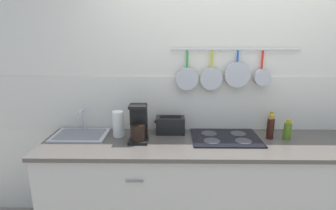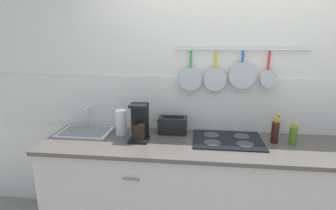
{
  "view_description": "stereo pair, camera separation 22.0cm",
  "coord_description": "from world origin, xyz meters",
  "px_view_note": "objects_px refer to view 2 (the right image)",
  "views": [
    {
      "loc": [
        -0.54,
        -2.13,
        1.81
      ],
      "look_at": [
        -0.57,
        0.0,
        1.26
      ],
      "focal_mm": 28.0,
      "sensor_mm": 36.0,
      "label": 1
    },
    {
      "loc": [
        -0.32,
        -2.12,
        1.81
      ],
      "look_at": [
        -0.57,
        0.0,
        1.26
      ],
      "focal_mm": 28.0,
      "sensor_mm": 36.0,
      "label": 2
    }
  ],
  "objects_px": {
    "coffee_maker": "(139,125)",
    "bottle_sesame_oil": "(277,126)",
    "paper_towel_roll": "(121,122)",
    "bottle_cooking_wine": "(293,135)",
    "toaster": "(173,125)",
    "bottle_vinegar": "(275,132)"
  },
  "relations": [
    {
      "from": "coffee_maker",
      "to": "bottle_sesame_oil",
      "type": "distance_m",
      "value": 1.27
    },
    {
      "from": "paper_towel_roll",
      "to": "bottle_cooking_wine",
      "type": "relative_size",
      "value": 1.27
    },
    {
      "from": "toaster",
      "to": "bottle_cooking_wine",
      "type": "height_order",
      "value": "bottle_cooking_wine"
    },
    {
      "from": "bottle_vinegar",
      "to": "coffee_maker",
      "type": "bearing_deg",
      "value": -176.8
    },
    {
      "from": "coffee_maker",
      "to": "toaster",
      "type": "bearing_deg",
      "value": 34.6
    },
    {
      "from": "bottle_sesame_oil",
      "to": "toaster",
      "type": "bearing_deg",
      "value": -176.64
    },
    {
      "from": "bottle_sesame_oil",
      "to": "bottle_cooking_wine",
      "type": "distance_m",
      "value": 0.21
    },
    {
      "from": "bottle_vinegar",
      "to": "bottle_sesame_oil",
      "type": "height_order",
      "value": "bottle_vinegar"
    },
    {
      "from": "coffee_maker",
      "to": "bottle_vinegar",
      "type": "height_order",
      "value": "coffee_maker"
    },
    {
      "from": "toaster",
      "to": "bottle_vinegar",
      "type": "xyz_separation_m",
      "value": [
        0.9,
        -0.13,
        0.02
      ]
    },
    {
      "from": "toaster",
      "to": "bottle_sesame_oil",
      "type": "xyz_separation_m",
      "value": [
        0.97,
        0.06,
        0.01
      ]
    },
    {
      "from": "bottle_sesame_oil",
      "to": "bottle_cooking_wine",
      "type": "relative_size",
      "value": 1.07
    },
    {
      "from": "bottle_vinegar",
      "to": "bottle_cooking_wine",
      "type": "height_order",
      "value": "bottle_vinegar"
    },
    {
      "from": "bottle_sesame_oil",
      "to": "bottle_cooking_wine",
      "type": "xyz_separation_m",
      "value": [
        0.07,
        -0.2,
        -0.01
      ]
    },
    {
      "from": "bottle_sesame_oil",
      "to": "bottle_cooking_wine",
      "type": "bearing_deg",
      "value": -69.7
    },
    {
      "from": "coffee_maker",
      "to": "toaster",
      "type": "height_order",
      "value": "coffee_maker"
    },
    {
      "from": "paper_towel_roll",
      "to": "bottle_sesame_oil",
      "type": "bearing_deg",
      "value": 5.62
    },
    {
      "from": "bottle_sesame_oil",
      "to": "bottle_vinegar",
      "type": "bearing_deg",
      "value": -111.38
    },
    {
      "from": "paper_towel_roll",
      "to": "coffee_maker",
      "type": "xyz_separation_m",
      "value": [
        0.2,
        -0.11,
        0.02
      ]
    },
    {
      "from": "toaster",
      "to": "bottle_vinegar",
      "type": "bearing_deg",
      "value": -8.04
    },
    {
      "from": "paper_towel_roll",
      "to": "bottle_vinegar",
      "type": "distance_m",
      "value": 1.38
    },
    {
      "from": "toaster",
      "to": "bottle_cooking_wine",
      "type": "relative_size",
      "value": 1.52
    }
  ]
}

